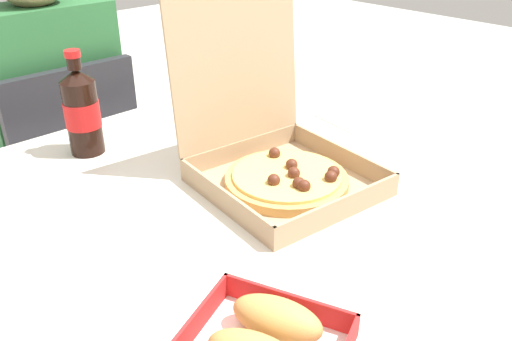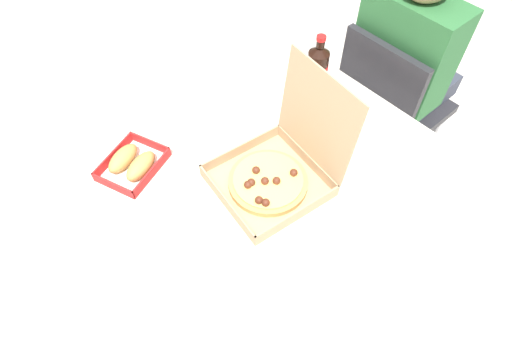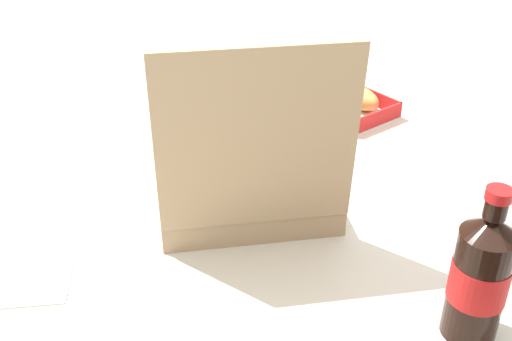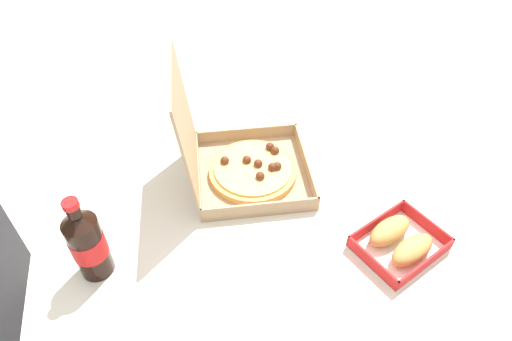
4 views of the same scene
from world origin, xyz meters
name	(u,v)px [view 4 (image 4 of 4)]	position (x,y,z in m)	size (l,w,h in m)	color
ground_plane	(245,321)	(0.00, 0.00, 0.00)	(10.00, 10.00, 0.00)	beige
dining_table	(241,207)	(0.00, 0.00, 0.65)	(1.25, 1.02, 0.72)	silver
pizza_box_open	(241,162)	(0.05, -0.02, 0.77)	(0.33, 0.36, 0.34)	tan
bread_side_box	(400,242)	(-0.27, -0.31, 0.75)	(0.21, 0.23, 0.06)	white
cola_bottle	(87,243)	(-0.16, 0.36, 0.82)	(0.07, 0.07, 0.22)	black
paper_menu	(190,96)	(0.45, 0.07, 0.72)	(0.21, 0.15, 0.00)	white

